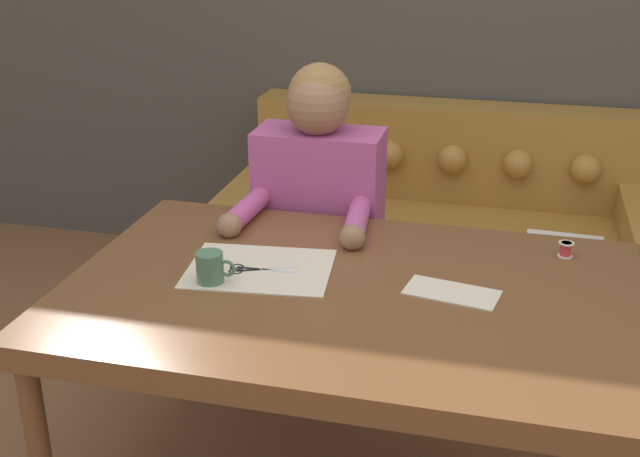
{
  "coord_description": "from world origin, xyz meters",
  "views": [
    {
      "loc": [
        0.28,
        -1.82,
        1.73
      ],
      "look_at": [
        -0.24,
        0.26,
        0.84
      ],
      "focal_mm": 45.0,
      "sensor_mm": 36.0,
      "label": 1
    }
  ],
  "objects_px": {
    "person": "(318,229)",
    "mug": "(211,268)",
    "scissors": "(251,270)",
    "couch": "(444,245)",
    "thread_spool": "(566,249)",
    "dining_table": "(351,308)"
  },
  "relations": [
    {
      "from": "person",
      "to": "thread_spool",
      "type": "bearing_deg",
      "value": -18.66
    },
    {
      "from": "person",
      "to": "mug",
      "type": "distance_m",
      "value": 0.73
    },
    {
      "from": "scissors",
      "to": "mug",
      "type": "bearing_deg",
      "value": -128.93
    },
    {
      "from": "scissors",
      "to": "mug",
      "type": "xyz_separation_m",
      "value": [
        -0.08,
        -0.1,
        0.04
      ]
    },
    {
      "from": "dining_table",
      "to": "thread_spool",
      "type": "bearing_deg",
      "value": 31.73
    },
    {
      "from": "person",
      "to": "scissors",
      "type": "bearing_deg",
      "value": -94.52
    },
    {
      "from": "scissors",
      "to": "couch",
      "type": "bearing_deg",
      "value": 71.56
    },
    {
      "from": "person",
      "to": "mug",
      "type": "bearing_deg",
      "value": -100.37
    },
    {
      "from": "dining_table",
      "to": "couch",
      "type": "xyz_separation_m",
      "value": [
        0.14,
        1.35,
        -0.37
      ]
    },
    {
      "from": "person",
      "to": "thread_spool",
      "type": "xyz_separation_m",
      "value": [
        0.83,
        -0.28,
        0.13
      ]
    },
    {
      "from": "dining_table",
      "to": "person",
      "type": "distance_m",
      "value": 0.69
    },
    {
      "from": "dining_table",
      "to": "scissors",
      "type": "bearing_deg",
      "value": 173.65
    },
    {
      "from": "dining_table",
      "to": "couch",
      "type": "height_order",
      "value": "couch"
    },
    {
      "from": "couch",
      "to": "person",
      "type": "bearing_deg",
      "value": -118.66
    },
    {
      "from": "person",
      "to": "thread_spool",
      "type": "relative_size",
      "value": 27.16
    },
    {
      "from": "scissors",
      "to": "mug",
      "type": "distance_m",
      "value": 0.14
    },
    {
      "from": "thread_spool",
      "to": "couch",
      "type": "bearing_deg",
      "value": 113.63
    },
    {
      "from": "person",
      "to": "mug",
      "type": "xyz_separation_m",
      "value": [
        -0.13,
        -0.7,
        0.15
      ]
    },
    {
      "from": "dining_table",
      "to": "person",
      "type": "bearing_deg",
      "value": 111.8
    },
    {
      "from": "mug",
      "to": "person",
      "type": "bearing_deg",
      "value": 79.63
    },
    {
      "from": "mug",
      "to": "thread_spool",
      "type": "distance_m",
      "value": 1.05
    },
    {
      "from": "couch",
      "to": "thread_spool",
      "type": "relative_size",
      "value": 40.32
    }
  ]
}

